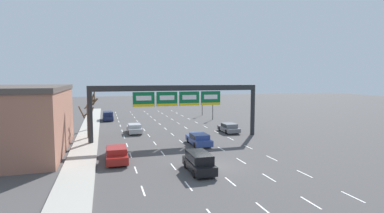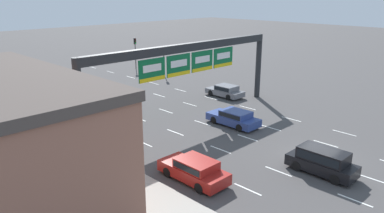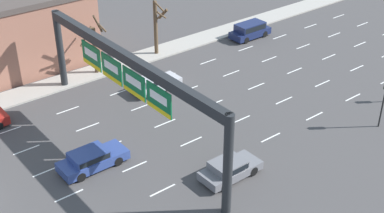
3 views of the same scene
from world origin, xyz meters
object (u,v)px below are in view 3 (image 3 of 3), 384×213
object	(u,v)px
suv_navy	(250,30)
car_blue	(92,159)
car_grey	(229,168)
car_silver	(155,83)
tree_bare_closest	(157,24)
sign_gantry	(126,72)
tree_bare_second	(95,45)

from	to	relation	value
suv_navy	car_blue	xyz separation A→B (m)	(10.00, -24.64, -0.18)
suv_navy	car_grey	bearing A→B (deg)	-47.19
suv_navy	car_blue	bearing A→B (deg)	-67.92
car_silver	tree_bare_closest	bearing A→B (deg)	142.76
sign_gantry	car_silver	size ratio (longest dim) A/B	4.99
car_grey	suv_navy	bearing A→B (deg)	132.81
car_silver	suv_navy	bearing A→B (deg)	103.19
tree_bare_second	car_silver	bearing A→B (deg)	20.30
sign_gantry	suv_navy	size ratio (longest dim) A/B	4.85
tree_bare_closest	tree_bare_second	world-z (taller)	tree_bare_second
suv_navy	tree_bare_closest	distance (m)	10.70
suv_navy	tree_bare_closest	world-z (taller)	tree_bare_closest
sign_gantry	tree_bare_closest	size ratio (longest dim) A/B	3.83
car_blue	tree_bare_closest	bearing A→B (deg)	130.94
car_grey	tree_bare_closest	world-z (taller)	tree_bare_closest
sign_gantry	tree_bare_closest	bearing A→B (deg)	136.70
car_grey	tree_bare_second	world-z (taller)	tree_bare_second
sign_gantry	suv_navy	bearing A→B (deg)	112.36
suv_navy	car_grey	world-z (taller)	suv_navy
suv_navy	tree_bare_closest	xyz separation A→B (m)	(-2.59, -10.13, 2.26)
car_silver	car_grey	size ratio (longest dim) A/B	1.02
suv_navy	sign_gantry	bearing A→B (deg)	-67.64
suv_navy	car_blue	distance (m)	26.59
sign_gantry	car_grey	distance (m)	9.84
suv_navy	car_blue	size ratio (longest dim) A/B	0.95
car_grey	car_blue	size ratio (longest dim) A/B	0.90
car_silver	suv_navy	distance (m)	15.12
sign_gantry	car_grey	bearing A→B (deg)	17.08
car_silver	car_blue	size ratio (longest dim) A/B	0.92
car_grey	tree_bare_second	xyz separation A→B (m)	(-19.25, 1.05, 2.13)
sign_gantry	tree_bare_second	xyz separation A→B (m)	(-11.02, 3.58, -2.63)
tree_bare_closest	car_silver	bearing A→B (deg)	-37.24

